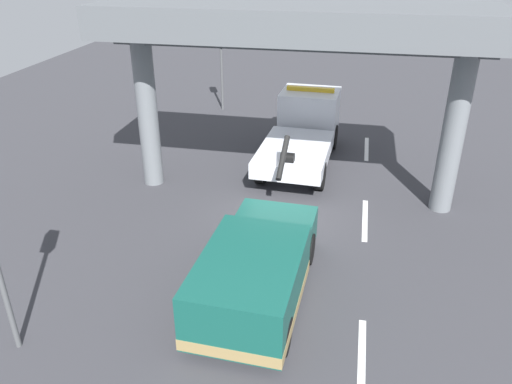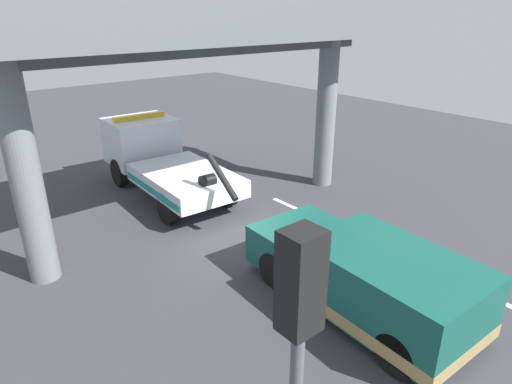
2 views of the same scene
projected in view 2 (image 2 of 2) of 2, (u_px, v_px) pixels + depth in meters
name	position (u px, v px, depth m)	size (l,w,h in m)	color
ground_plane	(238.00, 236.00, 12.75)	(60.00, 40.00, 0.10)	#38383D
lane_stripe_west	(490.00, 297.00, 9.97)	(2.60, 0.16, 0.01)	silver
lane_stripe_mid	(301.00, 211.00, 14.24)	(2.60, 0.16, 0.01)	silver
lane_stripe_east	(199.00, 164.00, 18.51)	(2.60, 0.16, 0.01)	silver
tow_truck_white	(159.00, 157.00, 15.58)	(7.30, 2.66, 2.46)	silver
towed_van_green	(367.00, 278.00, 9.28)	(5.29, 2.41, 1.58)	#145147
overpass_structure	(206.00, 37.00, 11.59)	(3.60, 11.80, 6.16)	slate
traffic_light_near	(296.00, 358.00, 3.75)	(0.39, 0.32, 4.48)	#515456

